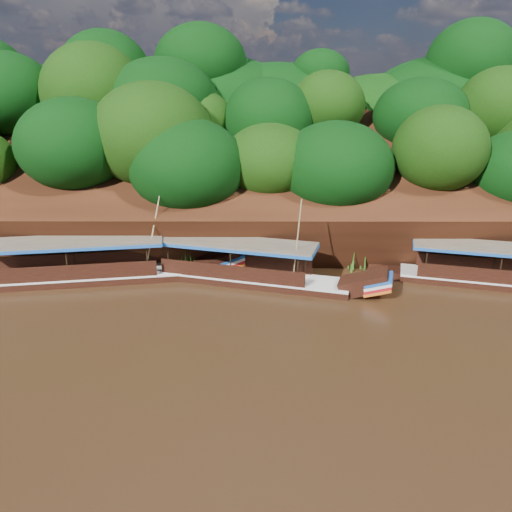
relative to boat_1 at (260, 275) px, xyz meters
The scene contains 5 objects.
ground 7.24m from the boat_1, 84.73° to the right, with size 160.00×160.00×0.00m, color black.
riverbank 15.61m from the boat_1, 87.60° to the left, with size 120.00×30.06×19.40m.
boat_1 is the anchor object (origin of this frame).
boat_2 9.91m from the boat_1, behind, with size 17.06×4.98×7.29m.
reeds 3.29m from the boat_1, 139.63° to the left, with size 49.27×2.65×2.07m.
Camera 1 is at (-0.86, -21.27, 11.51)m, focal length 35.00 mm.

